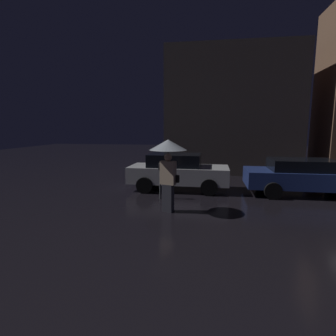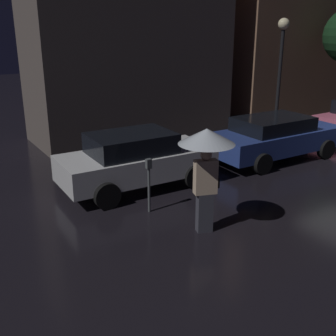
% 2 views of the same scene
% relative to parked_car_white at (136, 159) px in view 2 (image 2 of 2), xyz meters
% --- Properties ---
extents(building_facade_left, '(7.34, 3.00, 6.92)m').
position_rel_parked_car_white_xyz_m(building_facade_left, '(2.49, 5.05, 2.68)').
color(building_facade_left, '#564C47').
rests_on(building_facade_left, ground).
extents(building_facade_right, '(6.34, 3.00, 8.82)m').
position_rel_parked_car_white_xyz_m(building_facade_right, '(10.48, 5.05, 3.63)').
color(building_facade_right, '#8C664C').
rests_on(building_facade_right, ground).
extents(parked_car_white, '(4.07, 1.88, 1.49)m').
position_rel_parked_car_white_xyz_m(parked_car_white, '(0.00, 0.00, 0.00)').
color(parked_car_white, silver).
rests_on(parked_car_white, ground).
extents(parked_car_blue, '(4.48, 1.96, 1.37)m').
position_rel_parked_car_white_xyz_m(parked_car_blue, '(4.90, -0.13, -0.05)').
color(parked_car_blue, navy).
rests_on(parked_car_blue, ground).
extents(pedestrian_with_umbrella, '(1.13, 1.13, 2.21)m').
position_rel_parked_car_white_xyz_m(pedestrian_with_umbrella, '(0.04, -2.94, 0.97)').
color(pedestrian_with_umbrella, '#383842').
rests_on(pedestrian_with_umbrella, ground).
extents(parking_meter, '(0.12, 0.10, 1.28)m').
position_rel_parked_car_white_xyz_m(parking_meter, '(-0.46, -1.51, 0.02)').
color(parking_meter, '#4C5154').
rests_on(parking_meter, ground).
extents(street_lamp_near, '(0.43, 0.43, 4.31)m').
position_rel_parked_car_white_xyz_m(street_lamp_near, '(7.67, 2.53, 2.27)').
color(street_lamp_near, black).
rests_on(street_lamp_near, ground).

